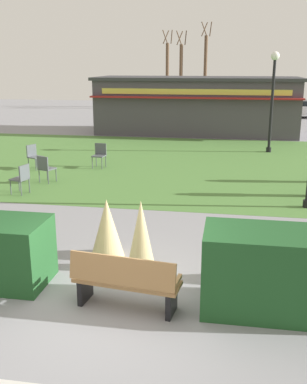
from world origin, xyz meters
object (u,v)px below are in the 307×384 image
at_px(cafe_chair_west, 34,155).
at_px(cafe_chair_center, 22,177).
at_px(parked_car_center_slot, 241,107).
at_px(food_kiosk, 196,105).
at_px(parked_car_west_slot, 175,106).
at_px(park_bench, 125,282).
at_px(cafe_chair_east, 100,153).
at_px(tree_center_bg, 181,75).
at_px(lamppost_far, 273,90).
at_px(cafe_chair_north, 45,167).
at_px(tree_left_bg, 205,71).
at_px(tree_right_bg, 167,74).

height_order(cafe_chair_west, cafe_chair_center, same).
bearing_deg(parked_car_center_slot, cafe_chair_center, -107.01).
xyz_separation_m(food_kiosk, parked_car_center_slot, (2.59, 8.82, -0.89)).
bearing_deg(parked_car_west_slot, park_bench, -84.57).
bearing_deg(cafe_chair_east, tree_center_bg, 88.85).
xyz_separation_m(lamppost_far, cafe_chair_center, (-7.72, -8.01, -2.13)).
relative_size(cafe_chair_center, parked_car_center_slot, 0.21).
xyz_separation_m(park_bench, parked_car_west_slot, (-2.64, 27.83, 0.16)).
bearing_deg(food_kiosk, lamppost_far, -54.99).
distance_m(cafe_chair_north, tree_left_bg, 26.17).
relative_size(cafe_chair_north, tree_center_bg, 0.14).
relative_size(lamppost_far, cafe_chair_north, 4.75).
bearing_deg(food_kiosk, tree_center_bg, 99.88).
bearing_deg(cafe_chair_north, park_bench, -59.11).
xyz_separation_m(park_bench, food_kiosk, (-0.37, 19.01, 1.05)).
height_order(parked_car_center_slot, tree_right_bg, tree_right_bg).
distance_m(cafe_chair_east, parked_car_west_slot, 18.11).
xyz_separation_m(parked_car_center_slot, tree_center_bg, (-4.98, 4.95, 2.15)).
relative_size(cafe_chair_west, cafe_chair_east, 1.00).
bearing_deg(park_bench, parked_car_west_slot, 95.43).
distance_m(cafe_chair_center, parked_car_west_slot, 22.03).
bearing_deg(cafe_chair_center, lamppost_far, 46.06).
relative_size(cafe_chair_east, tree_center_bg, 0.14).
bearing_deg(cafe_chair_north, food_kiosk, 71.39).
xyz_separation_m(park_bench, parked_car_center_slot, (2.21, 27.83, 0.16)).
bearing_deg(food_kiosk, cafe_chair_east, -107.13).
bearing_deg(tree_center_bg, cafe_chair_east, -91.15).
xyz_separation_m(cafe_chair_west, cafe_chair_center, (1.04, -3.19, 0.00)).
height_order(park_bench, lamppost_far, lamppost_far).
relative_size(lamppost_far, parked_car_center_slot, 1.00).
height_order(lamppost_far, cafe_chair_west, lamppost_far).
height_order(cafe_chair_east, cafe_chair_center, same).
bearing_deg(parked_car_center_slot, food_kiosk, -106.35).
bearing_deg(park_bench, cafe_chair_east, 108.37).
relative_size(tree_left_bg, tree_center_bg, 1.11).
distance_m(park_bench, tree_center_bg, 32.97).
bearing_deg(tree_right_bg, cafe_chair_center, -90.78).
distance_m(park_bench, parked_car_center_slot, 27.91).
relative_size(parked_car_center_slot, tree_left_bg, 0.61).
height_order(park_bench, food_kiosk, food_kiosk).
distance_m(tree_right_bg, tree_center_bg, 1.91).
xyz_separation_m(cafe_chair_east, tree_left_bg, (2.48, 23.30, 2.60)).
xyz_separation_m(food_kiosk, tree_center_bg, (-2.40, 13.76, 1.26)).
bearing_deg(tree_center_bg, cafe_chair_north, -93.51).
bearing_deg(food_kiosk, parked_car_center_slot, 73.65).
distance_m(cafe_chair_north, tree_right_bg, 26.99).
relative_size(cafe_chair_west, parked_car_west_slot, 0.21).
bearing_deg(lamppost_far, cafe_chair_center, -133.94).
xyz_separation_m(food_kiosk, tree_right_bg, (-3.74, 15.12, 1.34)).
height_order(cafe_chair_center, cafe_chair_north, same).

